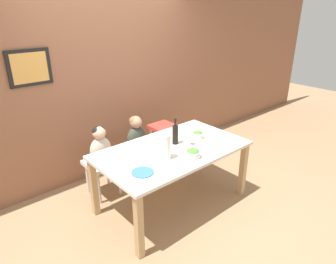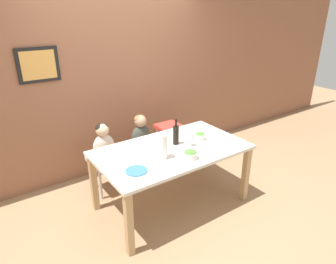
# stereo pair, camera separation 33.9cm
# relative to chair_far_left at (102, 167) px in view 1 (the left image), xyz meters

# --- Properties ---
(ground_plane) EXTENTS (14.00, 14.00, 0.00)m
(ground_plane) POSITION_rel_chair_far_left_xyz_m (0.52, -0.73, -0.39)
(ground_plane) COLOR #9E7A56
(wall_back) EXTENTS (10.00, 0.09, 2.70)m
(wall_back) POSITION_rel_chair_far_left_xyz_m (0.52, 0.54, 0.96)
(wall_back) COLOR #8E5B42
(wall_back) RESTS_ON ground_plane
(dining_table) EXTENTS (1.72, 0.99, 0.75)m
(dining_table) POSITION_rel_chair_far_left_xyz_m (0.52, -0.73, 0.27)
(dining_table) COLOR silver
(dining_table) RESTS_ON ground_plane
(chair_far_left) EXTENTS (0.39, 0.39, 0.47)m
(chair_far_left) POSITION_rel_chair_far_left_xyz_m (0.00, 0.00, 0.00)
(chair_far_left) COLOR silver
(chair_far_left) RESTS_ON ground_plane
(chair_far_center) EXTENTS (0.39, 0.39, 0.47)m
(chair_far_center) POSITION_rel_chair_far_left_xyz_m (0.53, 0.00, 0.00)
(chair_far_center) COLOR silver
(chair_far_center) RESTS_ON ground_plane
(chair_right_highchair) EXTENTS (0.33, 0.33, 0.69)m
(chair_right_highchair) POSITION_rel_chair_far_left_xyz_m (1.00, -0.00, 0.14)
(chair_right_highchair) COLOR silver
(chair_right_highchair) RESTS_ON ground_plane
(person_child_left) EXTENTS (0.28, 0.17, 0.47)m
(person_child_left) POSITION_rel_chair_far_left_xyz_m (0.00, 0.00, 0.31)
(person_child_left) COLOR beige
(person_child_left) RESTS_ON chair_far_left
(person_child_center) EXTENTS (0.28, 0.17, 0.47)m
(person_child_center) POSITION_rel_chair_far_left_xyz_m (0.53, 0.00, 0.31)
(person_child_center) COLOR #3D4238
(person_child_center) RESTS_ON chair_far_center
(wine_bottle) EXTENTS (0.07, 0.07, 0.31)m
(wine_bottle) POSITION_rel_chair_far_left_xyz_m (0.63, -0.65, 0.48)
(wine_bottle) COLOR black
(wine_bottle) RESTS_ON dining_table
(paper_towel_roll) EXTENTS (0.11, 0.11, 0.28)m
(paper_towel_roll) POSITION_rel_chair_far_left_xyz_m (0.31, -0.86, 0.50)
(paper_towel_roll) COLOR white
(paper_towel_roll) RESTS_ON dining_table
(wine_glass_near) EXTENTS (0.08, 0.08, 0.18)m
(wine_glass_near) POSITION_rel_chair_far_left_xyz_m (0.74, -0.79, 0.49)
(wine_glass_near) COLOR white
(wine_glass_near) RESTS_ON dining_table
(wine_glass_far) EXTENTS (0.08, 0.08, 0.18)m
(wine_glass_far) POSITION_rel_chair_far_left_xyz_m (0.43, -0.61, 0.49)
(wine_glass_far) COLOR white
(wine_glass_far) RESTS_ON dining_table
(salad_bowl_large) EXTENTS (0.16, 0.16, 0.09)m
(salad_bowl_large) POSITION_rel_chair_far_left_xyz_m (0.55, -1.03, 0.40)
(salad_bowl_large) COLOR silver
(salad_bowl_large) RESTS_ON dining_table
(salad_bowl_small) EXTENTS (0.13, 0.13, 0.09)m
(salad_bowl_small) POSITION_rel_chair_far_left_xyz_m (0.95, -0.71, 0.40)
(salad_bowl_small) COLOR silver
(salad_bowl_small) RESTS_ON dining_table
(dinner_plate_front_left) EXTENTS (0.22, 0.22, 0.01)m
(dinner_plate_front_left) POSITION_rel_chair_far_left_xyz_m (-0.06, -0.94, 0.36)
(dinner_plate_front_left) COLOR teal
(dinner_plate_front_left) RESTS_ON dining_table
(dinner_plate_back_left) EXTENTS (0.22, 0.22, 0.01)m
(dinner_plate_back_left) POSITION_rel_chair_far_left_xyz_m (0.07, -0.43, 0.36)
(dinner_plate_back_left) COLOR silver
(dinner_plate_back_left) RESTS_ON dining_table
(dinner_plate_back_right) EXTENTS (0.22, 0.22, 0.01)m
(dinner_plate_back_right) POSITION_rel_chair_far_left_xyz_m (1.01, -0.48, 0.36)
(dinner_plate_back_right) COLOR silver
(dinner_plate_back_right) RESTS_ON dining_table
(dinner_plate_front_right) EXTENTS (0.22, 0.22, 0.01)m
(dinner_plate_front_right) POSITION_rel_chair_far_left_xyz_m (0.99, -1.02, 0.36)
(dinner_plate_front_right) COLOR silver
(dinner_plate_front_right) RESTS_ON dining_table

